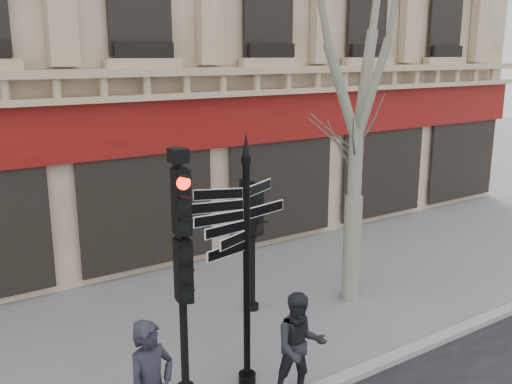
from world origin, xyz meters
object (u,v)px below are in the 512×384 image
traffic_signal_main (181,245)px  pedestrian_b (300,346)px  fingerpost (246,220)px  traffic_signal_secondary (252,223)px

traffic_signal_main → pedestrian_b: bearing=-26.2°
fingerpost → traffic_signal_main: (-0.98, 0.29, -0.29)m
traffic_signal_main → traffic_signal_secondary: bearing=48.3°
traffic_signal_secondary → traffic_signal_main: bearing=-157.1°
traffic_signal_secondary → fingerpost: bearing=-139.8°
traffic_signal_main → pedestrian_b: (1.43, -1.09, -1.62)m
traffic_signal_main → fingerpost: bearing=-5.5°
pedestrian_b → traffic_signal_main: bearing=165.1°
fingerpost → traffic_signal_secondary: bearing=52.8°
fingerpost → traffic_signal_main: fingerpost is taller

